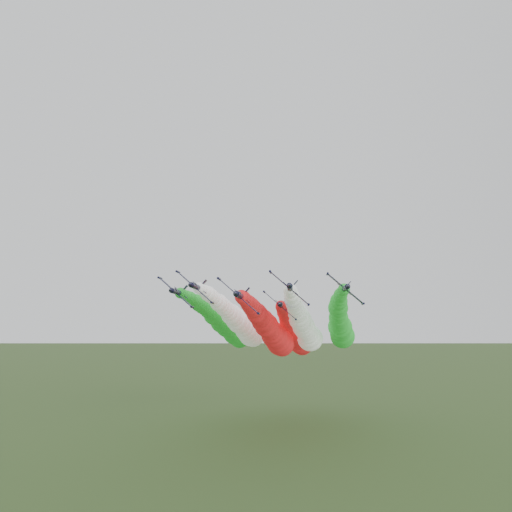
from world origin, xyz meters
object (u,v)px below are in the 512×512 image
object	(u,v)px
jet_inner_left	(241,324)
jet_outer_left	(226,325)
jet_inner_right	(304,326)
jet_outer_right	(340,325)
jet_trail	(296,334)
jet_lead	(272,332)

from	to	relation	value
jet_inner_left	jet_outer_left	bearing A→B (deg)	139.46
jet_inner_right	jet_outer_right	size ratio (longest dim) A/B	1.00
jet_outer_left	jet_trail	xyz separation A→B (m)	(23.40, 10.75, -2.98)
jet_lead	jet_inner_right	size ratio (longest dim) A/B	1.00
jet_lead	jet_inner_right	xyz separation A→B (m)	(9.54, 5.57, 1.93)
jet_lead	jet_trail	bearing A→B (deg)	75.17
jet_inner_left	jet_trail	xyz separation A→B (m)	(17.67, 15.65, -3.42)
jet_lead	jet_outer_right	world-z (taller)	jet_outer_right
jet_inner_right	jet_trail	size ratio (longest dim) A/B	1.00
jet_inner_left	jet_outer_left	xyz separation A→B (m)	(-5.73, 4.90, -0.44)
jet_lead	jet_outer_right	bearing A→B (deg)	38.27
jet_outer_right	jet_trail	xyz separation A→B (m)	(-14.69, 9.47, -3.26)
jet_inner_left	jet_outer_right	world-z (taller)	jet_inner_left
jet_outer_right	jet_trail	distance (m)	17.78
jet_inner_left	jet_inner_right	xyz separation A→B (m)	(20.16, -5.40, -0.62)
jet_outer_left	jet_inner_right	bearing A→B (deg)	-21.70
jet_inner_right	jet_outer_right	bearing A→B (deg)	43.52
jet_outer_right	jet_inner_right	bearing A→B (deg)	-136.48
jet_inner_right	jet_trail	distance (m)	21.38
jet_lead	jet_trail	xyz separation A→B (m)	(7.05, 26.61, -0.86)
jet_lead	jet_outer_left	bearing A→B (deg)	135.86
jet_outer_right	jet_inner_left	bearing A→B (deg)	-169.18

